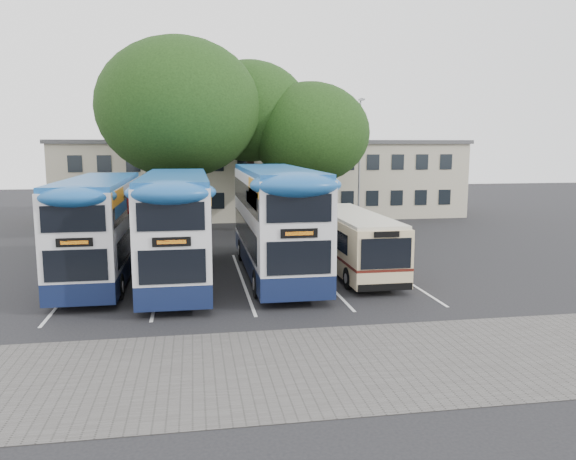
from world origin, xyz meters
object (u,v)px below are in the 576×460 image
(tree_right, at_px, (310,133))
(bus_dd_right, at_px, (275,216))
(tree_mid, at_px, (250,112))
(bus_dd_mid, at_px, (176,223))
(lamp_post, at_px, (360,155))
(tree_left, at_px, (179,108))
(bus_single, at_px, (352,238))
(bus_dd_left, at_px, (100,224))

(tree_right, height_order, bus_dd_right, tree_right)
(tree_mid, relative_size, bus_dd_mid, 1.03)
(lamp_post, height_order, tree_left, tree_left)
(tree_right, xyz_separation_m, bus_dd_right, (-4.01, -11.61, -3.92))
(tree_mid, bearing_deg, lamp_post, 7.36)
(tree_mid, distance_m, bus_single, 15.04)
(bus_dd_left, relative_size, bus_dd_right, 0.92)
(bus_dd_left, bearing_deg, bus_dd_mid, -14.93)
(tree_mid, relative_size, bus_dd_left, 1.07)
(lamp_post, xyz_separation_m, bus_single, (-4.56, -14.18, -3.54))
(lamp_post, xyz_separation_m, tree_right, (-4.15, -2.56, 1.49))
(bus_dd_left, relative_size, bus_single, 1.16)
(tree_right, distance_m, bus_single, 12.67)
(tree_left, height_order, bus_single, tree_left)
(lamp_post, distance_m, bus_dd_right, 16.53)
(tree_right, height_order, bus_single, tree_right)
(bus_dd_mid, bearing_deg, bus_dd_left, 165.07)
(bus_dd_right, bearing_deg, tree_mid, 88.97)
(tree_right, relative_size, bus_dd_left, 0.93)
(bus_dd_left, xyz_separation_m, bus_dd_right, (7.62, -0.28, 0.22))
(tree_left, xyz_separation_m, bus_single, (7.95, -10.70, -6.50))
(tree_mid, bearing_deg, tree_left, -151.81)
(tree_left, distance_m, tree_mid, 5.20)
(tree_right, bearing_deg, tree_left, -173.71)
(lamp_post, xyz_separation_m, tree_mid, (-7.92, -1.02, 2.93))
(tree_right, xyz_separation_m, bus_single, (-0.41, -11.62, -5.03))
(tree_left, xyz_separation_m, bus_dd_left, (-3.27, -10.42, -5.61))
(bus_dd_left, distance_m, bus_dd_right, 7.62)
(tree_right, bearing_deg, bus_single, -92.04)
(bus_single, bearing_deg, tree_left, 126.60)
(bus_dd_right, xyz_separation_m, bus_single, (3.60, -0.01, -1.10))
(bus_dd_right, bearing_deg, bus_dd_mid, -172.15)
(tree_left, bearing_deg, bus_single, -53.40)
(lamp_post, relative_size, bus_dd_mid, 0.82)
(tree_mid, bearing_deg, tree_right, -22.12)
(bus_dd_mid, distance_m, bus_dd_right, 4.38)
(bus_dd_right, bearing_deg, lamp_post, 60.07)
(tree_right, xyz_separation_m, bus_dd_left, (-11.63, -11.34, -4.14))
(bus_dd_mid, bearing_deg, tree_left, 90.03)
(bus_single, bearing_deg, bus_dd_mid, -175.75)
(tree_left, xyz_separation_m, bus_dd_mid, (0.01, -11.29, -5.50))
(bus_dd_mid, bearing_deg, tree_mid, 71.58)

